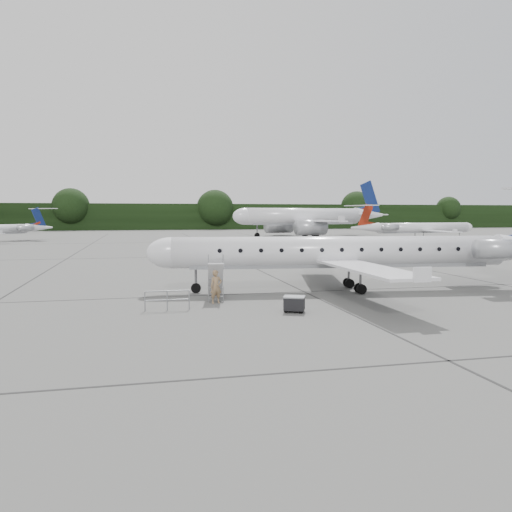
{
  "coord_description": "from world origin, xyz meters",
  "views": [
    {
      "loc": [
        -13.3,
        -26.74,
        4.87
      ],
      "look_at": [
        -6.5,
        2.86,
        2.3
      ],
      "focal_mm": 35.0,
      "sensor_mm": 36.0,
      "label": 1
    }
  ],
  "objects": [
    {
      "name": "airstair",
      "position": [
        -9.22,
        1.37,
        1.08
      ],
      "size": [
        1.15,
        2.58,
        2.16
      ],
      "primitive_type": null,
      "rotation": [
        0.0,
        0.0,
        -0.12
      ],
      "color": "silver",
      "rests_on": "ground"
    },
    {
      "name": "main_regional_jet",
      "position": [
        -1.1,
        2.65,
        3.45
      ],
      "size": [
        29.11,
        22.55,
        6.91
      ],
      "primitive_type": null,
      "rotation": [
        0.0,
        0.0,
        -0.12
      ],
      "color": "silver",
      "rests_on": "ground"
    },
    {
      "name": "ground",
      "position": [
        0.0,
        0.0,
        0.0
      ],
      "size": [
        320.0,
        320.0,
        0.0
      ],
      "primitive_type": "plane",
      "color": "#605F5D",
      "rests_on": "ground"
    },
    {
      "name": "bg_regional_right",
      "position": [
        36.8,
        54.99,
        3.24
      ],
      "size": [
        26.78,
        20.79,
        6.49
      ],
      "primitive_type": null,
      "rotation": [
        0.0,
        0.0,
        3.27
      ],
      "color": "silver",
      "rests_on": "ground"
    },
    {
      "name": "baggage_cart",
      "position": [
        -5.97,
        -3.35,
        0.43
      ],
      "size": [
        1.23,
        1.14,
        0.86
      ],
      "primitive_type": null,
      "rotation": [
        0.0,
        0.0,
        -0.42
      ],
      "color": "black",
      "rests_on": "ground"
    },
    {
      "name": "safety_railing",
      "position": [
        -12.1,
        -1.54,
        0.5
      ],
      "size": [
        2.2,
        0.11,
        1.0
      ],
      "primitive_type": null,
      "rotation": [
        0.0,
        0.0,
        -0.01
      ],
      "color": "gray",
      "rests_on": "ground"
    },
    {
      "name": "passenger",
      "position": [
        -9.39,
        -0.01,
        0.91
      ],
      "size": [
        0.74,
        0.57,
        1.82
      ],
      "primitive_type": "imported",
      "rotation": [
        0.0,
        0.0,
        0.22
      ],
      "color": "#896C4B",
      "rests_on": "ground"
    },
    {
      "name": "bg_narrowbody",
      "position": [
        19.79,
        73.1,
        6.06
      ],
      "size": [
        37.96,
        30.61,
        12.11
      ],
      "primitive_type": null,
      "rotation": [
        0.0,
        0.0,
        0.2
      ],
      "color": "silver",
      "rests_on": "ground"
    },
    {
      "name": "treeline",
      "position": [
        0.0,
        130.0,
        4.0
      ],
      "size": [
        260.0,
        4.0,
        8.0
      ],
      "primitive_type": "cube",
      "color": "black",
      "rests_on": "ground"
    }
  ]
}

